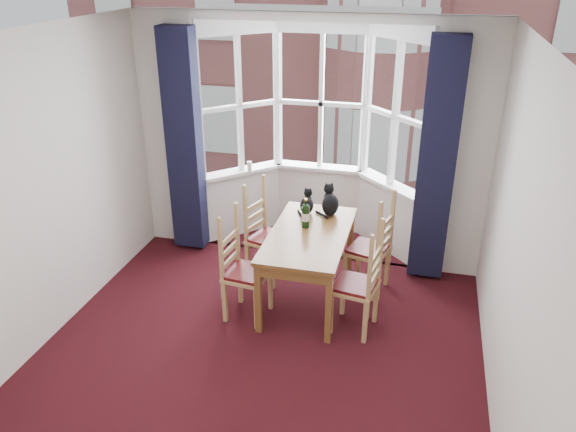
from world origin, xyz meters
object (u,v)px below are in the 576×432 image
(chair_left_near, at_px, (239,273))
(chair_left_far, at_px, (262,237))
(cat_left, at_px, (307,204))
(candle_tall, at_px, (250,166))
(chair_right_near, at_px, (364,288))
(chair_right_far, at_px, (376,252))
(dining_table, at_px, (309,241))
(wine_bottle, at_px, (306,215))
(cat_right, at_px, (330,203))

(chair_left_near, height_order, chair_left_far, same)
(cat_left, xyz_separation_m, candle_tall, (-0.92, 0.86, 0.05))
(chair_left_far, bearing_deg, cat_left, 13.16)
(chair_right_near, height_order, cat_left, cat_left)
(chair_left_near, xyz_separation_m, cat_left, (0.48, 0.90, 0.41))
(chair_right_far, bearing_deg, dining_table, -153.60)
(chair_left_far, height_order, wine_bottle, wine_bottle)
(dining_table, distance_m, chair_left_far, 0.73)
(dining_table, bearing_deg, candle_tall, 128.40)
(chair_right_near, xyz_separation_m, cat_left, (-0.75, 0.88, 0.41))
(chair_left_far, xyz_separation_m, wine_bottle, (0.54, -0.23, 0.45))
(dining_table, bearing_deg, chair_right_far, 26.40)
(cat_left, height_order, candle_tall, cat_left)
(cat_left, relative_size, wine_bottle, 0.89)
(chair_right_near, xyz_separation_m, cat_right, (-0.51, 0.92, 0.44))
(cat_right, relative_size, wine_bottle, 1.10)
(dining_table, height_order, chair_right_near, chair_right_near)
(cat_left, bearing_deg, candle_tall, 137.15)
(chair_left_near, height_order, chair_right_near, same)
(cat_left, relative_size, candle_tall, 2.31)
(dining_table, bearing_deg, cat_left, 105.22)
(chair_right_near, bearing_deg, cat_left, 130.57)
(chair_right_far, relative_size, cat_right, 2.64)
(chair_left_far, xyz_separation_m, cat_left, (0.48, 0.11, 0.41))
(chair_left_near, distance_m, chair_right_far, 1.47)
(chair_right_near, height_order, chair_right_far, same)
(chair_left_far, bearing_deg, dining_table, -30.69)
(cat_left, distance_m, cat_right, 0.25)
(chair_left_near, relative_size, cat_left, 3.26)
(cat_right, height_order, candle_tall, cat_right)
(chair_right_near, bearing_deg, dining_table, 146.75)
(dining_table, height_order, cat_left, cat_left)
(wine_bottle, bearing_deg, chair_right_near, -37.78)
(candle_tall, bearing_deg, chair_right_near, -46.00)
(chair_right_far, xyz_separation_m, cat_right, (-0.53, 0.18, 0.44))
(dining_table, height_order, chair_left_near, chair_left_near)
(chair_left_far, bearing_deg, chair_right_far, -1.54)
(chair_left_far, bearing_deg, wine_bottle, -23.41)
(chair_right_near, xyz_separation_m, candle_tall, (-1.68, 1.74, 0.46))
(dining_table, relative_size, chair_right_far, 1.58)
(chair_right_far, relative_size, candle_tall, 7.53)
(chair_right_near, distance_m, cat_left, 1.23)
(cat_right, xyz_separation_m, candle_tall, (-1.17, 0.82, 0.02))
(chair_right_far, height_order, cat_right, cat_right)
(dining_table, distance_m, cat_left, 0.53)
(chair_right_near, xyz_separation_m, wine_bottle, (-0.69, 0.54, 0.45))
(cat_right, bearing_deg, candle_tall, 144.97)
(chair_right_near, bearing_deg, chair_right_far, 87.79)
(dining_table, distance_m, wine_bottle, 0.27)
(dining_table, relative_size, cat_right, 4.16)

